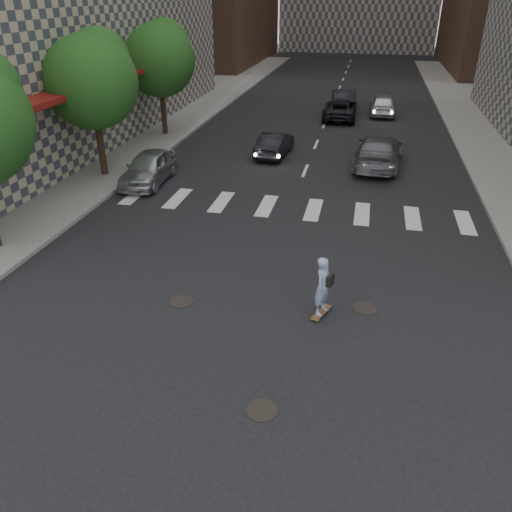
{
  "coord_description": "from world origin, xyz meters",
  "views": [
    {
      "loc": [
        2.79,
        -10.35,
        8.12
      ],
      "look_at": [
        0.06,
        2.1,
        1.3
      ],
      "focal_mm": 35.0,
      "sensor_mm": 36.0,
      "label": 1
    }
  ],
  "objects_px": {
    "skateboarder": "(323,286)",
    "traffic_car_d": "(383,104)",
    "tree_b": "(93,77)",
    "tree_c": "(161,57)",
    "traffic_car_c": "(340,109)",
    "traffic_car_a": "(275,144)",
    "silver_sedan": "(149,168)",
    "traffic_car_e": "(343,99)",
    "traffic_car_b": "(379,151)"
  },
  "relations": [
    {
      "from": "traffic_car_c",
      "to": "traffic_car_d",
      "type": "bearing_deg",
      "value": -147.07
    },
    {
      "from": "skateboarder",
      "to": "silver_sedan",
      "type": "height_order",
      "value": "skateboarder"
    },
    {
      "from": "tree_c",
      "to": "traffic_car_d",
      "type": "height_order",
      "value": "tree_c"
    },
    {
      "from": "traffic_car_c",
      "to": "traffic_car_d",
      "type": "relative_size",
      "value": 1.09
    },
    {
      "from": "silver_sedan",
      "to": "traffic_car_d",
      "type": "xyz_separation_m",
      "value": [
        10.83,
        17.32,
        0.02
      ]
    },
    {
      "from": "traffic_car_b",
      "to": "traffic_car_d",
      "type": "height_order",
      "value": "traffic_car_b"
    },
    {
      "from": "tree_b",
      "to": "traffic_car_a",
      "type": "relative_size",
      "value": 1.69
    },
    {
      "from": "skateboarder",
      "to": "traffic_car_e",
      "type": "height_order",
      "value": "skateboarder"
    },
    {
      "from": "skateboarder",
      "to": "traffic_car_a",
      "type": "distance_m",
      "value": 15.37
    },
    {
      "from": "traffic_car_c",
      "to": "traffic_car_e",
      "type": "relative_size",
      "value": 1.02
    },
    {
      "from": "tree_c",
      "to": "silver_sedan",
      "type": "distance_m",
      "value": 9.64
    },
    {
      "from": "silver_sedan",
      "to": "traffic_car_a",
      "type": "distance_m",
      "value": 7.48
    },
    {
      "from": "tree_b",
      "to": "skateboarder",
      "type": "height_order",
      "value": "tree_b"
    },
    {
      "from": "tree_b",
      "to": "traffic_car_a",
      "type": "distance_m",
      "value": 9.88
    },
    {
      "from": "traffic_car_a",
      "to": "tree_b",
      "type": "bearing_deg",
      "value": 38.59
    },
    {
      "from": "skateboarder",
      "to": "traffic_car_d",
      "type": "xyz_separation_m",
      "value": [
        1.73,
        26.58,
        -0.2
      ]
    },
    {
      "from": "traffic_car_e",
      "to": "skateboarder",
      "type": "bearing_deg",
      "value": 86.23
    },
    {
      "from": "silver_sedan",
      "to": "traffic_car_b",
      "type": "xyz_separation_m",
      "value": [
        10.55,
        4.9,
        0.06
      ]
    },
    {
      "from": "skateboarder",
      "to": "traffic_car_c",
      "type": "height_order",
      "value": "skateboarder"
    },
    {
      "from": "traffic_car_b",
      "to": "skateboarder",
      "type": "bearing_deg",
      "value": 89.03
    },
    {
      "from": "silver_sedan",
      "to": "traffic_car_c",
      "type": "bearing_deg",
      "value": 60.82
    },
    {
      "from": "traffic_car_c",
      "to": "tree_c",
      "type": "bearing_deg",
      "value": 32.23
    },
    {
      "from": "traffic_car_d",
      "to": "silver_sedan",
      "type": "bearing_deg",
      "value": 57.2
    },
    {
      "from": "tree_c",
      "to": "traffic_car_a",
      "type": "xyz_separation_m",
      "value": [
        7.45,
        -2.9,
        -4.0
      ]
    },
    {
      "from": "tree_b",
      "to": "traffic_car_c",
      "type": "relative_size",
      "value": 1.36
    },
    {
      "from": "tree_c",
      "to": "skateboarder",
      "type": "bearing_deg",
      "value": -56.9
    },
    {
      "from": "skateboarder",
      "to": "traffic_car_a",
      "type": "relative_size",
      "value": 0.47
    },
    {
      "from": "traffic_car_b",
      "to": "traffic_car_d",
      "type": "distance_m",
      "value": 12.42
    },
    {
      "from": "tree_b",
      "to": "tree_c",
      "type": "bearing_deg",
      "value": 90.0
    },
    {
      "from": "silver_sedan",
      "to": "traffic_car_a",
      "type": "relative_size",
      "value": 1.1
    },
    {
      "from": "silver_sedan",
      "to": "traffic_car_d",
      "type": "distance_m",
      "value": 20.43
    },
    {
      "from": "traffic_car_b",
      "to": "tree_c",
      "type": "bearing_deg",
      "value": -10.38
    },
    {
      "from": "traffic_car_d",
      "to": "traffic_car_e",
      "type": "height_order",
      "value": "traffic_car_e"
    },
    {
      "from": "traffic_car_d",
      "to": "tree_c",
      "type": "bearing_deg",
      "value": 32.92
    },
    {
      "from": "silver_sedan",
      "to": "traffic_car_b",
      "type": "height_order",
      "value": "traffic_car_b"
    },
    {
      "from": "traffic_car_c",
      "to": "traffic_car_d",
      "type": "xyz_separation_m",
      "value": [
        2.94,
        2.0,
        0.08
      ]
    },
    {
      "from": "tree_b",
      "to": "traffic_car_e",
      "type": "relative_size",
      "value": 1.39
    },
    {
      "from": "skateboarder",
      "to": "traffic_car_e",
      "type": "xyz_separation_m",
      "value": [
        -1.18,
        27.71,
        -0.17
      ]
    },
    {
      "from": "tree_c",
      "to": "traffic_car_e",
      "type": "distance_m",
      "value": 14.91
    },
    {
      "from": "traffic_car_d",
      "to": "traffic_car_e",
      "type": "relative_size",
      "value": 0.94
    },
    {
      "from": "silver_sedan",
      "to": "traffic_car_c",
      "type": "distance_m",
      "value": 17.24
    },
    {
      "from": "traffic_car_a",
      "to": "traffic_car_c",
      "type": "relative_size",
      "value": 0.81
    },
    {
      "from": "traffic_car_a",
      "to": "traffic_car_d",
      "type": "xyz_separation_m",
      "value": [
        5.83,
        11.77,
        0.11
      ]
    },
    {
      "from": "tree_c",
      "to": "traffic_car_d",
      "type": "distance_m",
      "value": 16.43
    },
    {
      "from": "traffic_car_a",
      "to": "traffic_car_c",
      "type": "distance_m",
      "value": 10.19
    },
    {
      "from": "silver_sedan",
      "to": "traffic_car_a",
      "type": "xyz_separation_m",
      "value": [
        5.0,
        5.56,
        -0.09
      ]
    },
    {
      "from": "tree_c",
      "to": "traffic_car_e",
      "type": "xyz_separation_m",
      "value": [
        10.37,
        10.0,
        -3.87
      ]
    },
    {
      "from": "skateboarder",
      "to": "traffic_car_e",
      "type": "relative_size",
      "value": 0.38
    },
    {
      "from": "tree_c",
      "to": "skateboarder",
      "type": "relative_size",
      "value": 3.63
    },
    {
      "from": "traffic_car_b",
      "to": "traffic_car_c",
      "type": "distance_m",
      "value": 10.76
    }
  ]
}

